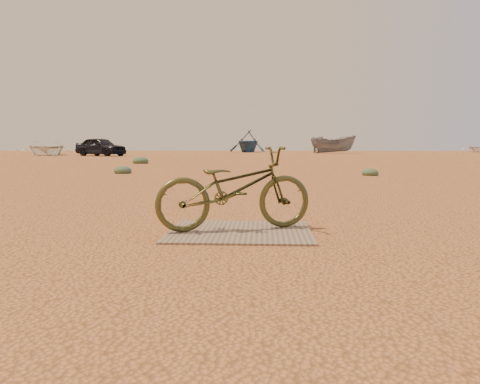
{
  "coord_description": "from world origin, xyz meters",
  "views": [
    {
      "loc": [
        0.44,
        -5.16,
        0.97
      ],
      "look_at": [
        0.18,
        -0.14,
        0.45
      ],
      "focal_mm": 35.0,
      "sensor_mm": 36.0,
      "label": 1
    }
  ],
  "objects_px": {
    "bicycle": "(235,188)",
    "boat_far_right": "(479,148)",
    "plywood_board": "(240,232)",
    "boat_far_left": "(248,141)",
    "boat_near_left": "(46,148)",
    "car": "(101,147)",
    "boat_mid_right": "(333,144)"
  },
  "relations": [
    {
      "from": "bicycle",
      "to": "boat_far_right",
      "type": "height_order",
      "value": "boat_far_right"
    },
    {
      "from": "plywood_board",
      "to": "boat_near_left",
      "type": "height_order",
      "value": "boat_near_left"
    },
    {
      "from": "plywood_board",
      "to": "bicycle",
      "type": "distance_m",
      "value": 0.48
    },
    {
      "from": "car",
      "to": "boat_far_right",
      "type": "distance_m",
      "value": 42.75
    },
    {
      "from": "boat_mid_right",
      "to": "plywood_board",
      "type": "bearing_deg",
      "value": 165.11
    },
    {
      "from": "bicycle",
      "to": "boat_near_left",
      "type": "height_order",
      "value": "boat_near_left"
    },
    {
      "from": "bicycle",
      "to": "boat_far_left",
      "type": "height_order",
      "value": "boat_far_left"
    },
    {
      "from": "boat_far_right",
      "to": "car",
      "type": "bearing_deg",
      "value": -141.14
    },
    {
      "from": "plywood_board",
      "to": "boat_near_left",
      "type": "distance_m",
      "value": 38.4
    },
    {
      "from": "car",
      "to": "bicycle",
      "type": "bearing_deg",
      "value": -132.21
    },
    {
      "from": "boat_mid_right",
      "to": "boat_far_right",
      "type": "xyz_separation_m",
      "value": [
        18.06,
        7.86,
        -0.39
      ]
    },
    {
      "from": "boat_near_left",
      "to": "boat_far_right",
      "type": "bearing_deg",
      "value": -3.71
    },
    {
      "from": "car",
      "to": "boat_far_right",
      "type": "bearing_deg",
      "value": -36.86
    },
    {
      "from": "bicycle",
      "to": "boat_far_left",
      "type": "xyz_separation_m",
      "value": [
        -1.52,
        48.32,
        0.79
      ]
    },
    {
      "from": "bicycle",
      "to": "boat_far_right",
      "type": "distance_m",
      "value": 56.95
    },
    {
      "from": "boat_near_left",
      "to": "boat_far_left",
      "type": "distance_m",
      "value": 22.12
    },
    {
      "from": "boat_far_right",
      "to": "plywood_board",
      "type": "bearing_deg",
      "value": -104.76
    },
    {
      "from": "plywood_board",
      "to": "car",
      "type": "height_order",
      "value": "car"
    },
    {
      "from": "bicycle",
      "to": "plywood_board",
      "type": "bearing_deg",
      "value": -155.92
    },
    {
      "from": "car",
      "to": "boat_far_left",
      "type": "height_order",
      "value": "boat_far_left"
    },
    {
      "from": "boat_far_left",
      "to": "bicycle",
      "type": "bearing_deg",
      "value": -71.49
    },
    {
      "from": "plywood_board",
      "to": "boat_far_left",
      "type": "height_order",
      "value": "boat_far_left"
    },
    {
      "from": "plywood_board",
      "to": "boat_mid_right",
      "type": "height_order",
      "value": "boat_mid_right"
    },
    {
      "from": "plywood_board",
      "to": "boat_far_right",
      "type": "height_order",
      "value": "boat_far_right"
    },
    {
      "from": "boat_near_left",
      "to": "plywood_board",
      "type": "bearing_deg",
      "value": -87.01
    },
    {
      "from": "plywood_board",
      "to": "boat_far_left",
      "type": "relative_size",
      "value": 0.32
    },
    {
      "from": "plywood_board",
      "to": "car",
      "type": "distance_m",
      "value": 33.95
    },
    {
      "from": "boat_near_left",
      "to": "boat_far_right",
      "type": "relative_size",
      "value": 1.23
    },
    {
      "from": "boat_near_left",
      "to": "boat_far_right",
      "type": "distance_m",
      "value": 46.83
    },
    {
      "from": "car",
      "to": "boat_mid_right",
      "type": "height_order",
      "value": "boat_mid_right"
    },
    {
      "from": "boat_mid_right",
      "to": "boat_far_right",
      "type": "bearing_deg",
      "value": -71.8
    },
    {
      "from": "plywood_board",
      "to": "boat_mid_right",
      "type": "relative_size",
      "value": 0.33
    }
  ]
}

